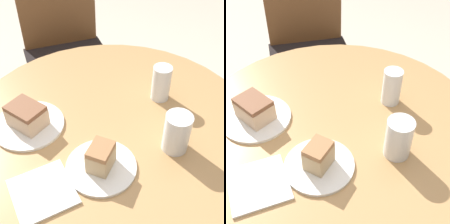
{
  "view_description": "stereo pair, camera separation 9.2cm",
  "coord_description": "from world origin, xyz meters",
  "views": [
    {
      "loc": [
        -0.23,
        -0.74,
        1.45
      ],
      "look_at": [
        0.0,
        0.0,
        0.74
      ],
      "focal_mm": 50.0,
      "sensor_mm": 36.0,
      "label": 1
    },
    {
      "loc": [
        -0.14,
        -0.76,
        1.45
      ],
      "look_at": [
        0.0,
        0.0,
        0.74
      ],
      "focal_mm": 50.0,
      "sensor_mm": 36.0,
      "label": 2
    }
  ],
  "objects": [
    {
      "name": "ground_plane",
      "position": [
        0.0,
        0.0,
        0.0
      ],
      "size": [
        8.0,
        8.0,
        0.0
      ],
      "primitive_type": "plane",
      "color": "beige"
    },
    {
      "name": "table",
      "position": [
        0.0,
        0.0,
        0.55
      ],
      "size": [
        1.02,
        1.02,
        0.7
      ],
      "color": "tan",
      "rests_on": "ground_plane"
    },
    {
      "name": "chair",
      "position": [
        -0.02,
        0.86,
        0.48
      ],
      "size": [
        0.49,
        0.43,
        0.88
      ],
      "rotation": [
        0.0,
        0.0,
        0.05
      ],
      "color": "brown",
      "rests_on": "ground_plane"
    },
    {
      "name": "plate_near",
      "position": [
        -0.28,
        0.06,
        0.71
      ],
      "size": [
        0.24,
        0.24,
        0.01
      ],
      "color": "white",
      "rests_on": "table"
    },
    {
      "name": "plate_far",
      "position": [
        -0.09,
        -0.18,
        0.71
      ],
      "size": [
        0.21,
        0.21,
        0.01
      ],
      "color": "white",
      "rests_on": "table"
    },
    {
      "name": "cake_slice_near",
      "position": [
        -0.28,
        0.06,
        0.75
      ],
      "size": [
        0.14,
        0.15,
        0.08
      ],
      "rotation": [
        0.0,
        0.0,
        0.66
      ],
      "color": "beige",
      "rests_on": "plate_near"
    },
    {
      "name": "cake_slice_far",
      "position": [
        -0.09,
        -0.18,
        0.75
      ],
      "size": [
        0.1,
        0.1,
        0.08
      ],
      "rotation": [
        0.0,
        0.0,
        5.59
      ],
      "color": "tan",
      "rests_on": "plate_far"
    },
    {
      "name": "glass_lemonade",
      "position": [
        0.15,
        -0.17,
        0.76
      ],
      "size": [
        0.08,
        0.08,
        0.13
      ],
      "color": "silver",
      "rests_on": "table"
    },
    {
      "name": "glass_water",
      "position": [
        0.21,
        0.07,
        0.76
      ],
      "size": [
        0.07,
        0.07,
        0.13
      ],
      "color": "silver",
      "rests_on": "table"
    },
    {
      "name": "napkin_stack",
      "position": [
        -0.27,
        -0.22,
        0.71
      ],
      "size": [
        0.19,
        0.19,
        0.01
      ],
      "rotation": [
        0.0,
        0.0,
        0.19
      ],
      "color": "white",
      "rests_on": "table"
    }
  ]
}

